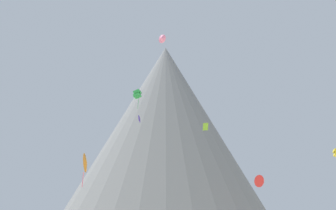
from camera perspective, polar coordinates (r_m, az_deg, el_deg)
rock_massif at (r=108.17m, az=-0.70°, el=-8.10°), size 77.41×77.41×64.12m
kite_blue_mid at (r=88.38m, az=-8.47°, el=-12.76°), size 1.86×1.36×4.94m
kite_red_mid at (r=80.68m, az=12.26°, el=-10.08°), size 2.31×2.14×2.25m
kite_lime_high at (r=82.46m, az=5.13°, el=-2.96°), size 1.18×0.48×1.60m
kite_indigo_high at (r=77.24m, az=-3.94°, el=-1.87°), size 0.30×1.03×1.33m
kite_pink_high at (r=63.97m, az=-0.88°, el=9.04°), size 1.43×1.06×1.37m
kite_orange_mid at (r=49.15m, az=-11.11°, el=-7.73°), size 0.86×2.27×3.92m
kite_green_high at (r=91.60m, az=-4.20°, el=1.50°), size 1.69×1.59×4.40m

